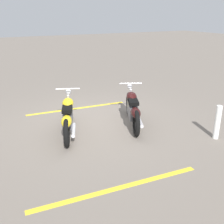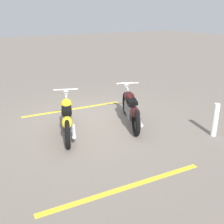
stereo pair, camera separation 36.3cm
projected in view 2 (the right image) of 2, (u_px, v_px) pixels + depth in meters
ground_plane at (92, 122)px, 7.59m from camera, size 60.00×60.00×0.00m
motorcycle_bright_foreground at (67, 117)px, 6.67m from camera, size 2.12×0.94×1.04m
motorcycle_dark_foreground at (131, 108)px, 7.29m from camera, size 2.08×1.02×1.04m
bollard_post at (215, 120)px, 6.63m from camera, size 0.14×0.14×0.84m
parking_stripe_near at (73, 109)px, 8.60m from camera, size 0.34×3.20×0.01m
parking_stripe_mid at (126, 187)px, 4.76m from camera, size 0.34×3.20×0.01m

